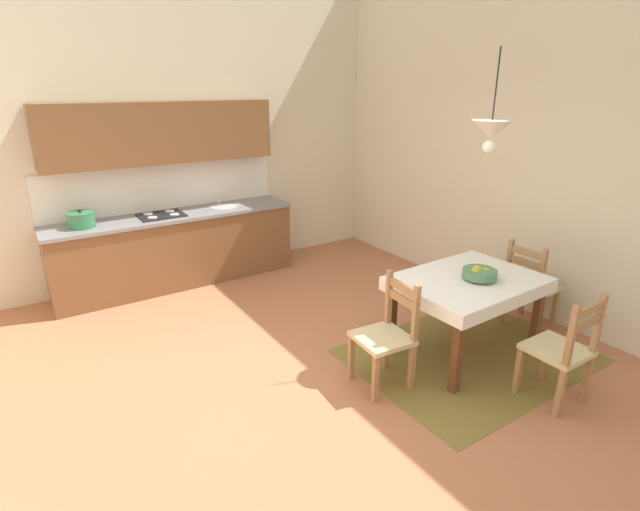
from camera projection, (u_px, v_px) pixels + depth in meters
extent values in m
cube|color=#B7704C|center=(311.00, 390.00, 4.07)|extent=(6.14, 6.80, 0.10)
cube|color=beige|center=(172.00, 115.00, 5.86)|extent=(6.14, 0.12, 4.06)
cube|color=beige|center=(548.00, 122.00, 4.83)|extent=(0.12, 6.80, 4.06)
cube|color=olive|center=(469.00, 356.00, 4.49)|extent=(2.10, 1.60, 0.01)
cube|color=brown|center=(177.00, 250.00, 6.00)|extent=(2.89, 0.60, 0.86)
cube|color=gray|center=(174.00, 216.00, 5.84)|extent=(2.92, 0.63, 0.04)
cube|color=white|center=(164.00, 187.00, 5.98)|extent=(2.89, 0.01, 0.55)
cube|color=brown|center=(161.00, 133.00, 5.62)|extent=(2.66, 0.34, 0.70)
cube|color=black|center=(187.00, 286.00, 5.92)|extent=(2.85, 0.02, 0.09)
cylinder|color=silver|center=(224.00, 207.00, 6.18)|extent=(0.34, 0.34, 0.02)
cylinder|color=silver|center=(219.00, 196.00, 6.25)|extent=(0.02, 0.02, 0.22)
cube|color=black|center=(161.00, 215.00, 5.76)|extent=(0.52, 0.42, 0.01)
cylinder|color=silver|center=(152.00, 218.00, 5.61)|extent=(0.11, 0.11, 0.01)
cylinder|color=silver|center=(175.00, 214.00, 5.75)|extent=(0.11, 0.11, 0.01)
cylinder|color=silver|center=(148.00, 214.00, 5.77)|extent=(0.11, 0.11, 0.01)
cylinder|color=silver|center=(169.00, 211.00, 5.90)|extent=(0.11, 0.11, 0.01)
cylinder|color=#337A4C|center=(81.00, 221.00, 5.28)|extent=(0.28, 0.28, 0.15)
cylinder|color=#337A4C|center=(80.00, 213.00, 5.25)|extent=(0.29, 0.29, 0.02)
sphere|color=black|center=(80.00, 211.00, 5.24)|extent=(0.04, 0.04, 0.04)
cube|color=brown|center=(468.00, 279.00, 4.32)|extent=(1.24, 0.92, 0.02)
cube|color=brown|center=(457.00, 353.00, 3.85)|extent=(0.07, 0.07, 0.73)
cube|color=brown|center=(537.00, 317.00, 4.44)|extent=(0.07, 0.07, 0.73)
cube|color=brown|center=(392.00, 317.00, 4.45)|extent=(0.07, 0.07, 0.73)
cube|color=brown|center=(470.00, 289.00, 5.03)|extent=(0.07, 0.07, 0.73)
cube|color=white|center=(469.00, 278.00, 4.31)|extent=(1.30, 0.98, 0.00)
cube|color=white|center=(514.00, 303.00, 3.97)|extent=(1.28, 0.04, 0.12)
cube|color=white|center=(429.00, 269.00, 4.70)|extent=(1.28, 0.04, 0.12)
cube|color=white|center=(417.00, 302.00, 3.99)|extent=(0.03, 0.95, 0.12)
cube|color=white|center=(511.00, 270.00, 4.68)|extent=(0.03, 0.95, 0.12)
cube|color=#D1BC89|center=(557.00, 350.00, 3.77)|extent=(0.42, 0.42, 0.04)
cube|color=#A3754C|center=(518.00, 371.00, 3.90)|extent=(0.04, 0.04, 0.41)
cube|color=#A3754C|center=(545.00, 358.00, 4.08)|extent=(0.04, 0.04, 0.41)
cube|color=#A3754C|center=(566.00, 363.00, 3.52)|extent=(0.04, 0.04, 0.93)
cube|color=#A3754C|center=(593.00, 349.00, 3.71)|extent=(0.04, 0.04, 0.93)
cube|color=#A3754C|center=(589.00, 311.00, 3.49)|extent=(0.32, 0.03, 0.07)
cube|color=#A3754C|center=(587.00, 324.00, 3.52)|extent=(0.32, 0.03, 0.07)
cube|color=#D1BC89|center=(382.00, 338.00, 3.94)|extent=(0.46, 0.46, 0.04)
cube|color=#A3754C|center=(375.00, 379.00, 3.79)|extent=(0.05, 0.05, 0.41)
cube|color=#A3754C|center=(351.00, 357.00, 4.09)|extent=(0.05, 0.05, 0.41)
cube|color=#A3754C|center=(414.00, 339.00, 3.86)|extent=(0.05, 0.05, 0.93)
cube|color=#A3754C|center=(387.00, 320.00, 4.16)|extent=(0.05, 0.05, 0.93)
cube|color=#A3754C|center=(403.00, 288.00, 3.88)|extent=(0.05, 0.32, 0.07)
cube|color=#A3754C|center=(402.00, 299.00, 3.92)|extent=(0.05, 0.32, 0.07)
cube|color=#D1BC89|center=(532.00, 287.00, 4.92)|extent=(0.43, 0.43, 0.04)
cube|color=#A3754C|center=(523.00, 297.00, 5.23)|extent=(0.05, 0.05, 0.41)
cube|color=#A3754C|center=(554.00, 309.00, 4.95)|extent=(0.05, 0.05, 0.41)
cube|color=#A3754C|center=(506.00, 283.00, 4.95)|extent=(0.05, 0.05, 0.93)
cube|color=#A3754C|center=(538.00, 294.00, 4.67)|extent=(0.05, 0.05, 0.93)
cube|color=#A3754C|center=(527.00, 253.00, 4.68)|extent=(0.04, 0.32, 0.07)
cube|color=#A3754C|center=(526.00, 263.00, 4.72)|extent=(0.04, 0.32, 0.07)
cylinder|color=#4C7F5B|center=(479.00, 278.00, 4.27)|extent=(0.17, 0.17, 0.02)
cylinder|color=#4C7F5B|center=(480.00, 273.00, 4.25)|extent=(0.30, 0.30, 0.07)
sphere|color=gold|center=(475.00, 273.00, 4.23)|extent=(0.09, 0.09, 0.09)
sphere|color=gold|center=(486.00, 272.00, 4.26)|extent=(0.08, 0.08, 0.08)
sphere|color=gold|center=(477.00, 271.00, 4.27)|extent=(0.10, 0.10, 0.10)
cylinder|color=black|center=(496.00, 86.00, 3.72)|extent=(0.01, 0.01, 0.57)
cone|color=silver|center=(491.00, 129.00, 3.83)|extent=(0.32, 0.32, 0.14)
sphere|color=white|center=(489.00, 147.00, 3.88)|extent=(0.11, 0.11, 0.11)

